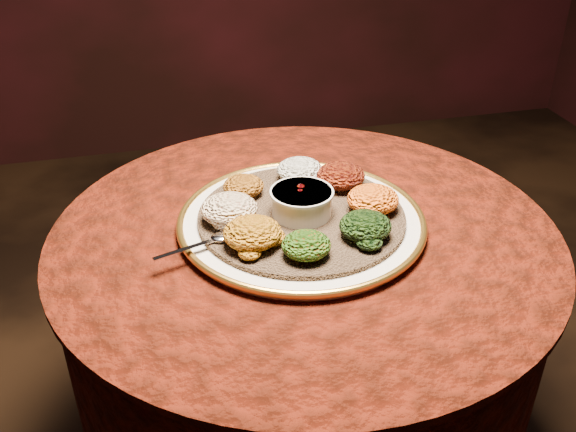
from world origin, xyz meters
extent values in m
cylinder|color=black|center=(0.00, 0.00, 0.34)|extent=(0.12, 0.12, 0.68)
cylinder|color=black|center=(0.00, 0.00, 0.70)|extent=(0.80, 0.80, 0.04)
cylinder|color=#430F05|center=(0.00, 0.00, 0.56)|extent=(0.93, 0.93, 0.34)
cylinder|color=#430F05|center=(0.00, 0.00, 0.73)|extent=(0.96, 0.96, 0.01)
cylinder|color=beige|center=(0.00, 0.01, 0.74)|extent=(0.58, 0.58, 0.02)
torus|color=gold|center=(0.00, 0.01, 0.75)|extent=(0.47, 0.47, 0.01)
cylinder|color=brown|center=(0.00, 0.01, 0.76)|extent=(0.39, 0.39, 0.01)
cylinder|color=silver|center=(0.00, 0.01, 0.79)|extent=(0.11, 0.11, 0.05)
cylinder|color=silver|center=(0.00, 0.01, 0.81)|extent=(0.12, 0.12, 0.01)
cylinder|color=#5F1104|center=(0.00, 0.01, 0.80)|extent=(0.09, 0.09, 0.01)
ellipsoid|color=silver|center=(-0.16, -0.04, 0.77)|extent=(0.04, 0.03, 0.01)
cube|color=silver|center=(-0.23, -0.06, 0.77)|extent=(0.12, 0.05, 0.00)
ellipsoid|color=silver|center=(0.03, 0.14, 0.78)|extent=(0.09, 0.09, 0.05)
ellipsoid|color=black|center=(0.10, 0.09, 0.79)|extent=(0.10, 0.09, 0.05)
ellipsoid|color=#C06810|center=(0.13, -0.01, 0.79)|extent=(0.10, 0.09, 0.05)
ellipsoid|color=black|center=(0.08, -0.09, 0.78)|extent=(0.09, 0.09, 0.04)
ellipsoid|color=#A8250A|center=(-0.03, -0.12, 0.78)|extent=(0.08, 0.08, 0.04)
ellipsoid|color=#AB5F0F|center=(-0.11, -0.07, 0.79)|extent=(0.10, 0.10, 0.05)
ellipsoid|color=maroon|center=(-0.14, 0.02, 0.79)|extent=(0.10, 0.10, 0.05)
ellipsoid|color=#8A4C10|center=(-0.10, 0.11, 0.78)|extent=(0.08, 0.08, 0.04)
camera|label=1|loc=(-0.28, -0.98, 1.39)|focal=40.00mm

